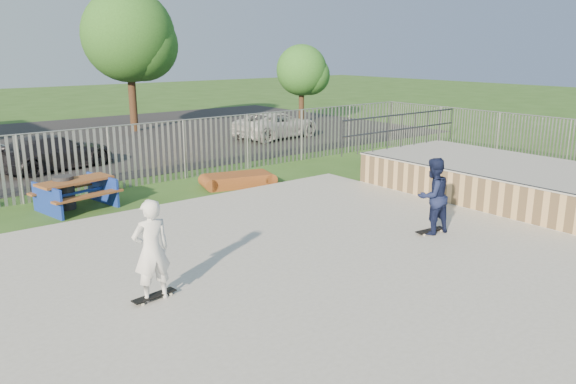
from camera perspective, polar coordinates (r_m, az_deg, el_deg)
ground at (r=10.44m, az=-4.04°, el=-10.20°), size 120.00×120.00×0.00m
concrete_slab at (r=10.41m, az=-4.05°, el=-9.82°), size 15.00×12.00×0.15m
quarter_pipe at (r=17.70m, az=20.01°, el=1.21°), size 5.50×7.05×2.19m
fence at (r=14.35m, az=-11.25°, el=0.69°), size 26.04×16.02×2.00m
picnic_table at (r=16.56m, az=-20.73°, el=-0.20°), size 2.24×1.96×0.83m
funbox at (r=18.19m, az=-5.11°, el=1.22°), size 2.18×1.49×0.40m
trash_bin_grey at (r=16.68m, az=-21.77°, el=-0.05°), size 0.56×0.56×0.93m
parking_lot at (r=27.72m, az=-27.02°, el=3.88°), size 40.00×18.00×0.02m
car_dark at (r=22.20m, az=-22.70°, el=3.76°), size 4.63×2.66×1.26m
car_white at (r=27.77m, az=-1.17°, el=6.84°), size 4.82×2.64×1.28m
tree_mid at (r=31.00m, az=-15.91°, el=15.00°), size 4.74×4.74×7.31m
tree_right at (r=33.40m, az=1.39°, el=12.25°), size 2.95×2.95×4.55m
skateboard_a at (r=13.55m, az=14.26°, el=-3.88°), size 0.82×0.29×0.08m
skateboard_b at (r=10.09m, az=-13.42°, el=-10.33°), size 0.82×0.30×0.08m
skater_navy at (r=13.31m, az=14.49°, el=-0.40°), size 0.93×0.76×1.78m
skater_white at (r=9.77m, az=-13.71°, el=-5.78°), size 0.67×0.45×1.78m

